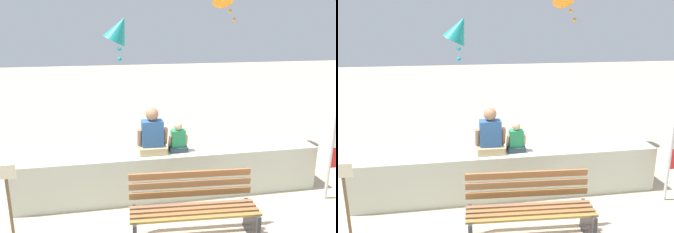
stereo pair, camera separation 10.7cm
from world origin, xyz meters
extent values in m
plane|color=#C8B191|center=(0.00, 0.00, 0.00)|extent=(40.00, 40.00, 0.00)
cube|color=#B8BEAB|center=(0.00, 1.13, 0.39)|extent=(5.04, 0.60, 0.79)
cube|color=olive|center=(0.04, -0.39, 0.45)|extent=(1.71, 0.18, 0.03)
cube|color=#935E33|center=(0.05, -0.28, 0.45)|extent=(1.71, 0.18, 0.03)
cube|color=#965F36|center=(0.06, -0.17, 0.45)|extent=(1.71, 0.18, 0.03)
cube|color=#8D5F40|center=(0.06, -0.06, 0.45)|extent=(1.71, 0.18, 0.03)
cube|color=brown|center=(0.07, 0.05, 0.57)|extent=(1.71, 0.16, 0.10)
cube|color=olive|center=(0.07, 0.07, 0.70)|extent=(1.71, 0.16, 0.10)
cube|color=#905D36|center=(0.07, 0.09, 0.83)|extent=(1.71, 0.16, 0.10)
cube|color=#2D2D33|center=(-0.74, -0.17, 0.23)|extent=(0.09, 0.53, 0.45)
cube|color=#2D2D33|center=(0.85, -0.28, 0.23)|extent=(0.09, 0.53, 0.45)
cube|color=tan|center=(-0.31, 1.12, 0.85)|extent=(0.45, 0.37, 0.12)
cube|color=#2F5B94|center=(-0.31, 1.12, 1.12)|extent=(0.35, 0.22, 0.43)
cylinder|color=#9A6F53|center=(-0.52, 1.10, 1.07)|extent=(0.07, 0.17, 0.31)
cylinder|color=#9A6F53|center=(-0.09, 1.10, 1.07)|extent=(0.07, 0.17, 0.31)
sphere|color=#9A6F53|center=(-0.31, 1.12, 1.44)|extent=(0.21, 0.21, 0.21)
cube|color=#293945|center=(0.12, 1.12, 0.83)|extent=(0.30, 0.24, 0.08)
cube|color=#288E56|center=(0.12, 1.12, 1.01)|extent=(0.23, 0.15, 0.28)
cylinder|color=#D6AD85|center=(-0.02, 1.11, 0.97)|extent=(0.05, 0.11, 0.21)
cylinder|color=#D6AD85|center=(0.26, 1.11, 0.97)|extent=(0.05, 0.11, 0.21)
sphere|color=#D6AD85|center=(0.12, 1.12, 1.22)|extent=(0.14, 0.14, 0.14)
cylinder|color=#B7B7BC|center=(2.52, 0.49, 1.32)|extent=(0.05, 0.05, 2.65)
sphere|color=orange|center=(1.62, 3.24, 3.28)|extent=(0.08, 0.08, 0.08)
sphere|color=orange|center=(1.72, 3.23, 3.10)|extent=(0.08, 0.08, 0.08)
sphere|color=orange|center=(1.82, 3.22, 2.92)|extent=(0.08, 0.08, 0.08)
cone|color=teal|center=(-0.70, 2.67, 2.73)|extent=(0.67, 0.51, 0.64)
sphere|color=teal|center=(-0.71, 2.57, 2.55)|extent=(0.08, 0.08, 0.08)
sphere|color=teal|center=(-0.72, 2.47, 2.37)|extent=(0.08, 0.08, 0.08)
sphere|color=teal|center=(-0.73, 2.37, 2.19)|extent=(0.08, 0.08, 0.08)
cylinder|color=brown|center=(-2.26, -0.01, 0.51)|extent=(0.04, 0.04, 1.01)
cube|color=beige|center=(-2.26, -0.01, 1.11)|extent=(0.24, 0.02, 0.18)
camera|label=1|loc=(-1.04, -4.10, 2.85)|focal=36.49mm
camera|label=2|loc=(-0.94, -4.12, 2.85)|focal=36.49mm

